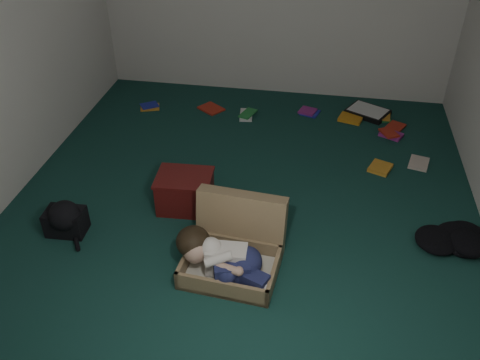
% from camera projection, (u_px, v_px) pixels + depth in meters
% --- Properties ---
extents(floor, '(4.50, 4.50, 0.00)m').
position_uv_depth(floor, '(243.00, 203.00, 4.42)').
color(floor, '#153C35').
rests_on(floor, ground).
extents(wall_front, '(4.50, 0.00, 4.50)m').
position_uv_depth(wall_front, '(143.00, 298.00, 1.86)').
color(wall_front, silver).
rests_on(wall_front, ground).
extents(suitcase, '(0.73, 0.72, 0.50)m').
position_uv_depth(suitcase, '(235.00, 247.00, 3.75)').
color(suitcase, '#937751').
rests_on(suitcase, floor).
extents(person, '(0.73, 0.40, 0.31)m').
position_uv_depth(person, '(222.00, 257.00, 3.60)').
color(person, white).
rests_on(person, suitcase).
extents(maroon_bin, '(0.48, 0.39, 0.32)m').
position_uv_depth(maroon_bin, '(185.00, 192.00, 4.29)').
color(maroon_bin, '#561311').
rests_on(maroon_bin, floor).
extents(backpack, '(0.39, 0.32, 0.23)m').
position_uv_depth(backpack, '(66.00, 221.00, 4.05)').
color(backpack, black).
rests_on(backpack, floor).
extents(clothing_pile, '(0.55, 0.48, 0.15)m').
position_uv_depth(clothing_pile, '(454.00, 241.00, 3.91)').
color(clothing_pile, black).
rests_on(clothing_pile, floor).
extents(paper_tray, '(0.53, 0.49, 0.06)m').
position_uv_depth(paper_tray, '(368.00, 112.00, 5.72)').
color(paper_tray, black).
rests_on(paper_tray, floor).
extents(book_scatter, '(3.14, 1.28, 0.02)m').
position_uv_depth(book_scatter, '(319.00, 126.00, 5.49)').
color(book_scatter, orange).
rests_on(book_scatter, floor).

